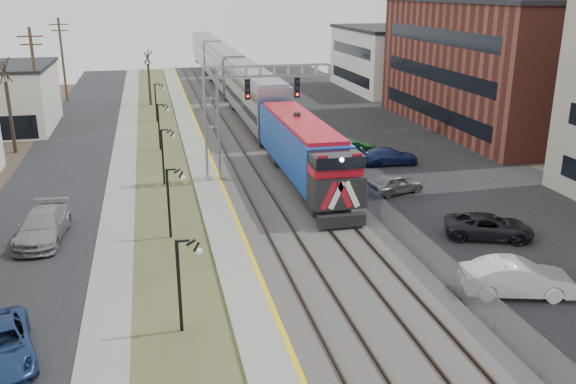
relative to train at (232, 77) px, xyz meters
name	(u,v)px	position (x,y,z in m)	size (l,w,h in m)	color
street_west	(65,165)	(-17.00, -26.17, -2.90)	(7.00, 120.00, 0.04)	black
sidewalk	(124,161)	(-12.50, -26.17, -2.88)	(2.00, 120.00, 0.08)	gray
grass_median	(162,159)	(-9.50, -26.17, -2.89)	(4.00, 120.00, 0.06)	#464F2A
platform	(199,156)	(-6.50, -26.17, -2.80)	(2.00, 120.00, 0.24)	gray
ballast_bed	(258,153)	(-1.50, -26.17, -2.82)	(8.00, 120.00, 0.20)	#595651
parking_lot	(392,146)	(10.50, -26.17, -2.90)	(16.00, 120.00, 0.04)	black
platform_edge	(209,154)	(-5.62, -26.17, -2.67)	(0.24, 120.00, 0.01)	gold
track_near	(235,152)	(-3.50, -26.17, -2.64)	(1.58, 120.00, 0.15)	#2D2119
track_far	(276,149)	(0.00, -26.17, -2.64)	(1.58, 120.00, 0.15)	#2D2119
train	(232,77)	(0.00, 0.00, 0.00)	(3.00, 85.85, 5.33)	#123D98
signal_gantry	(236,103)	(-4.28, -33.18, 2.67)	(9.00, 1.07, 8.15)	gray
lampposts	(169,203)	(-9.50, -42.89, -0.92)	(0.14, 62.14, 4.00)	black
fence	(307,142)	(2.70, -26.17, -2.12)	(0.04, 120.00, 1.60)	gray
buildings_east	(569,75)	(24.50, -30.00, 3.39)	(16.00, 76.00, 15.00)	#A29A82
bare_trees	(52,122)	(-18.16, -22.26, -0.22)	(12.30, 42.30, 5.95)	#382D23
car_lot_b	(517,279)	(5.37, -53.39, -2.11)	(1.72, 4.93, 1.62)	silver
car_lot_c	(489,227)	(7.66, -47.12, -2.26)	(2.20, 4.77, 1.33)	black
car_lot_d	(389,157)	(7.90, -31.86, -2.26)	(1.86, 4.57, 1.33)	#16214F
car_lot_e	(395,184)	(5.61, -38.66, -2.24)	(1.60, 3.99, 1.36)	slate
car_lot_f	(352,149)	(5.77, -29.09, -2.20)	(1.53, 4.38, 1.44)	#0B3A13
car_street_b	(43,227)	(-16.30, -41.95, -2.10)	(2.28, 5.62, 1.63)	gray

